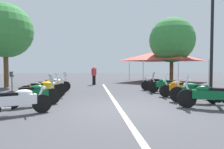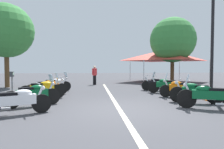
# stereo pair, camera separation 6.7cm
# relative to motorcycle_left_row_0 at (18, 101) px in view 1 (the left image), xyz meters

# --- Properties ---
(ground_plane) EXTENTS (80.00, 80.00, 0.00)m
(ground_plane) POSITION_rel_motorcycle_left_row_0_xyz_m (0.49, -3.23, -0.45)
(ground_plane) COLOR #424247
(lane_centre_stripe) EXTENTS (13.30, 0.16, 0.01)m
(lane_centre_stripe) POSITION_rel_motorcycle_left_row_0_xyz_m (3.40, -3.23, -0.44)
(lane_centre_stripe) COLOR beige
(lane_centre_stripe) RESTS_ON ground_plane
(motorcycle_left_row_0) EXTENTS (1.05, 1.92, 0.98)m
(motorcycle_left_row_0) POSITION_rel_motorcycle_left_row_0_xyz_m (0.00, 0.00, 0.00)
(motorcycle_left_row_0) COLOR black
(motorcycle_left_row_0) RESTS_ON ground_plane
(motorcycle_left_row_1) EXTENTS (1.16, 1.88, 1.21)m
(motorcycle_left_row_1) POSITION_rel_motorcycle_left_row_0_xyz_m (1.32, -0.08, 0.02)
(motorcycle_left_row_1) COLOR black
(motorcycle_left_row_1) RESTS_ON ground_plane
(motorcycle_left_row_2) EXTENTS (0.93, 1.94, 1.23)m
(motorcycle_left_row_2) POSITION_rel_motorcycle_left_row_0_xyz_m (2.82, -0.04, 0.03)
(motorcycle_left_row_2) COLOR black
(motorcycle_left_row_2) RESTS_ON ground_plane
(motorcycle_left_row_3) EXTENTS (1.00, 2.05, 0.98)m
(motorcycle_left_row_3) POSITION_rel_motorcycle_left_row_0_xyz_m (4.13, 0.07, 0.00)
(motorcycle_left_row_3) COLOR black
(motorcycle_left_row_3) RESTS_ON ground_plane
(motorcycle_left_row_4) EXTENTS (1.16, 1.86, 1.19)m
(motorcycle_left_row_4) POSITION_rel_motorcycle_left_row_0_xyz_m (5.49, -0.05, 0.01)
(motorcycle_left_row_4) COLOR black
(motorcycle_left_row_4) RESTS_ON ground_plane
(motorcycle_right_row_0) EXTENTS (1.08, 2.02, 1.23)m
(motorcycle_right_row_0) POSITION_rel_motorcycle_left_row_0_xyz_m (0.20, -6.34, 0.03)
(motorcycle_right_row_0) COLOR black
(motorcycle_right_row_0) RESTS_ON ground_plane
(motorcycle_right_row_1) EXTENTS (1.01, 1.95, 1.01)m
(motorcycle_right_row_1) POSITION_rel_motorcycle_left_row_0_xyz_m (1.31, -6.48, 0.02)
(motorcycle_right_row_1) COLOR black
(motorcycle_right_row_1) RESTS_ON ground_plane
(motorcycle_right_row_2) EXTENTS (0.92, 1.91, 1.19)m
(motorcycle_right_row_2) POSITION_rel_motorcycle_left_row_0_xyz_m (2.74, -6.49, 0.01)
(motorcycle_right_row_2) COLOR black
(motorcycle_right_row_2) RESTS_ON ground_plane
(motorcycle_right_row_3) EXTENTS (1.21, 1.95, 1.21)m
(motorcycle_right_row_3) POSITION_rel_motorcycle_left_row_0_xyz_m (4.19, -6.41, 0.02)
(motorcycle_right_row_3) COLOR black
(motorcycle_right_row_3) RESTS_ON ground_plane
(motorcycle_right_row_4) EXTENTS (1.16, 1.85, 0.98)m
(motorcycle_right_row_4) POSITION_rel_motorcycle_left_row_0_xyz_m (5.32, -6.29, 0.00)
(motorcycle_right_row_4) COLOR black
(motorcycle_right_row_4) RESTS_ON ground_plane
(street_lamp_twin_globe) EXTENTS (0.32, 1.22, 5.43)m
(street_lamp_twin_globe) POSITION_rel_motorcycle_left_row_0_xyz_m (2.65, -8.07, 3.21)
(street_lamp_twin_globe) COLOR black
(street_lamp_twin_globe) RESTS_ON ground_plane
(parking_meter) EXTENTS (0.18, 0.13, 1.29)m
(parking_meter) POSITION_rel_motorcycle_left_row_0_xyz_m (2.47, 1.14, 0.45)
(parking_meter) COLOR slate
(parking_meter) RESTS_ON ground_plane
(traffic_cone_0) EXTENTS (0.36, 0.36, 0.61)m
(traffic_cone_0) POSITION_rel_motorcycle_left_row_0_xyz_m (3.04, -7.68, -0.15)
(traffic_cone_0) COLOR orange
(traffic_cone_0) RESTS_ON ground_plane
(traffic_cone_1) EXTENTS (0.36, 0.36, 0.61)m
(traffic_cone_1) POSITION_rel_motorcycle_left_row_0_xyz_m (1.89, -7.44, -0.15)
(traffic_cone_1) COLOR orange
(traffic_cone_1) RESTS_ON ground_plane
(bystander_1) EXTENTS (0.39, 0.41, 1.58)m
(bystander_1) POSITION_rel_motorcycle_left_row_0_xyz_m (9.73, -2.45, 0.47)
(bystander_1) COLOR black
(bystander_1) RESTS_ON ground_plane
(roadside_tree_0) EXTENTS (3.87, 3.87, 6.03)m
(roadside_tree_0) POSITION_rel_motorcycle_left_row_0_xyz_m (8.45, 3.90, 3.64)
(roadside_tree_0) COLOR brown
(roadside_tree_0) RESTS_ON ground_plane
(roadside_tree_1) EXTENTS (3.93, 3.93, 5.82)m
(roadside_tree_1) POSITION_rel_motorcycle_left_row_0_xyz_m (10.13, -9.29, 3.39)
(roadside_tree_1) COLOR brown
(roadside_tree_1) RESTS_ON ground_plane
(event_tent) EXTENTS (6.47, 6.47, 3.20)m
(event_tent) POSITION_rel_motorcycle_left_row_0_xyz_m (12.25, -9.42, 2.20)
(event_tent) COLOR #E54C3F
(event_tent) RESTS_ON ground_plane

